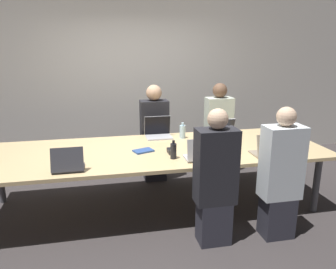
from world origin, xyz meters
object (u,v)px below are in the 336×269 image
(laptop_far_center, at_px, (158,131))
(cup_near_midright, at_px, (219,155))
(bottle_far_center, at_px, (182,132))
(person_near_right, at_px, (281,176))
(person_far_center, at_px, (154,135))
(person_near_midright, at_px, (215,181))
(person_far_right, at_px, (218,130))
(stapler, at_px, (170,151))
(laptop_far_right, at_px, (224,130))
(bottle_near_midright, at_px, (173,151))
(laptop_near_right, at_px, (267,150))
(laptop_near_midright, at_px, (200,154))
(laptop_near_left, at_px, (68,164))
(bottle_near_right, at_px, (283,143))
(cup_far_right, at_px, (209,133))

(laptop_far_center, xyz_separation_m, cup_near_midright, (0.51, -1.02, -0.04))
(bottle_far_center, relative_size, person_near_right, 0.15)
(person_far_center, xyz_separation_m, person_near_midright, (0.32, -1.74, -0.02))
(person_far_right, height_order, stapler, person_far_right)
(laptop_far_right, bearing_deg, bottle_near_midright, -138.05)
(laptop_far_center, distance_m, person_far_right, 1.09)
(laptop_near_right, height_order, laptop_near_midright, laptop_near_right)
(person_far_center, distance_m, laptop_near_left, 1.77)
(person_far_center, relative_size, laptop_near_left, 4.55)
(bottle_far_center, relative_size, stapler, 1.42)
(laptop_near_left, bearing_deg, laptop_far_right, -154.51)
(laptop_near_right, bearing_deg, stapler, -16.59)
(bottle_near_right, height_order, laptop_near_midright, laptop_near_midright)
(laptop_near_right, relative_size, bottle_near_right, 1.32)
(laptop_near_left, bearing_deg, stapler, -163.46)
(cup_near_midright, xyz_separation_m, laptop_far_right, (0.42, 0.93, 0.02))
(bottle_near_right, relative_size, cup_near_midright, 2.64)
(bottle_near_right, bearing_deg, cup_far_right, 129.28)
(bottle_far_center, height_order, cup_near_midright, bottle_far_center)
(cup_near_midright, bearing_deg, cup_far_right, 78.47)
(laptop_far_center, relative_size, person_far_right, 0.25)
(bottle_far_center, distance_m, person_far_right, 0.88)
(person_far_right, bearing_deg, person_near_midright, -111.08)
(bottle_near_midright, bearing_deg, laptop_near_midright, -22.41)
(bottle_near_right, relative_size, laptop_near_midright, 0.77)
(bottle_far_center, xyz_separation_m, bottle_near_right, (1.03, -0.77, 0.01))
(laptop_near_midright, bearing_deg, laptop_far_center, -74.85)
(person_near_midright, height_order, person_far_right, person_far_right)
(person_far_center, xyz_separation_m, person_far_right, (1.01, 0.06, -0.00))
(cup_far_right, bearing_deg, laptop_near_left, -152.31)
(person_far_center, height_order, laptop_near_midright, person_far_center)
(laptop_near_left, bearing_deg, bottle_near_right, -176.56)
(bottle_near_right, distance_m, laptop_far_right, 0.92)
(laptop_near_right, xyz_separation_m, stapler, (-1.06, 0.32, -0.05))
(person_near_right, distance_m, laptop_far_right, 1.38)
(laptop_near_midright, height_order, cup_far_right, laptop_near_midright)
(laptop_near_left, xyz_separation_m, laptop_far_right, (2.03, 0.97, -0.01))
(bottle_far_center, bearing_deg, laptop_near_left, -146.91)
(laptop_near_right, distance_m, cup_near_midright, 0.57)
(laptop_far_center, distance_m, laptop_near_midright, 1.06)
(laptop_near_right, distance_m, laptop_near_midright, 0.80)
(laptop_far_center, bearing_deg, laptop_near_right, -44.15)
(cup_far_right, distance_m, stapler, 0.92)
(bottle_near_right, xyz_separation_m, bottle_near_midright, (-1.33, -0.00, -0.01))
(person_near_right, bearing_deg, laptop_far_center, -55.19)
(bottle_far_center, xyz_separation_m, stapler, (-0.30, -0.59, -0.07))
(person_near_right, relative_size, stapler, 9.25)
(cup_far_right, relative_size, stapler, 0.68)
(bottle_near_right, distance_m, person_near_midright, 1.16)
(bottle_far_center, height_order, laptop_near_left, laptop_near_left)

